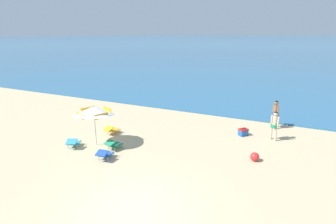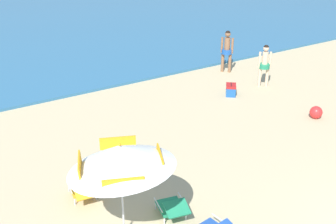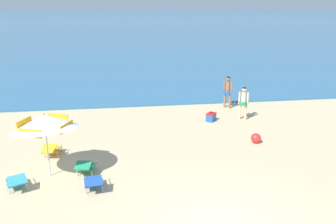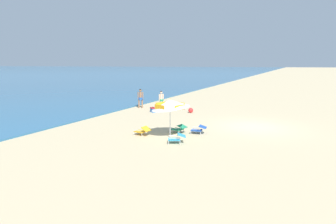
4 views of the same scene
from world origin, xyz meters
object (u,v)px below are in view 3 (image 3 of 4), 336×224
at_px(lounge_chair_facing_sea, 85,166).
at_px(beach_ball, 256,138).
at_px(person_standing_beside, 243,101).
at_px(beach_umbrella_striped_main, 45,122).
at_px(lounge_chair_beside_umbrella, 16,181).
at_px(person_standing_near_shore, 228,90).
at_px(lounge_chair_under_umbrella, 93,182).
at_px(cooler_box, 211,117).
at_px(lounge_chair_spare_folded, 52,149).

relative_size(lounge_chair_facing_sea, beach_ball, 2.36).
bearing_deg(person_standing_beside, beach_umbrella_striped_main, -150.58).
bearing_deg(lounge_chair_beside_umbrella, person_standing_near_shore, 39.78).
xyz_separation_m(beach_umbrella_striped_main, lounge_chair_under_umbrella, (1.45, -1.14, -1.57)).
bearing_deg(cooler_box, beach_umbrella_striped_main, -145.19).
height_order(person_standing_beside, cooler_box, person_standing_beside).
bearing_deg(cooler_box, beach_ball, -70.50).
height_order(lounge_chair_spare_folded, cooler_box, lounge_chair_spare_folded).
distance_m(beach_umbrella_striped_main, lounge_chair_facing_sea, 1.94).
bearing_deg(lounge_chair_under_umbrella, person_standing_near_shore, 49.61).
relative_size(person_standing_near_shore, person_standing_beside, 1.07).
bearing_deg(cooler_box, lounge_chair_under_umbrella, -132.05).
height_order(person_standing_near_shore, person_standing_beside, person_standing_near_shore).
relative_size(lounge_chair_beside_umbrella, lounge_chair_facing_sea, 1.05).
bearing_deg(person_standing_near_shore, cooler_box, -125.29).
bearing_deg(person_standing_beside, lounge_chair_beside_umbrella, -149.22).
bearing_deg(lounge_chair_facing_sea, person_standing_near_shore, 43.99).
bearing_deg(lounge_chair_facing_sea, beach_ball, 14.68).
relative_size(beach_umbrella_striped_main, cooler_box, 4.48).
bearing_deg(person_standing_near_shore, beach_umbrella_striped_main, -140.48).
distance_m(lounge_chair_spare_folded, person_standing_beside, 9.01).
relative_size(lounge_chair_facing_sea, person_standing_beside, 0.59).
xyz_separation_m(beach_umbrella_striped_main, person_standing_beside, (8.24, 4.65, -0.91)).
bearing_deg(cooler_box, lounge_chair_spare_folded, -156.25).
xyz_separation_m(lounge_chair_beside_umbrella, lounge_chair_facing_sea, (1.97, 0.71, 0.00)).
xyz_separation_m(person_standing_beside, beach_ball, (-0.54, -2.97, -0.74)).
distance_m(lounge_chair_under_umbrella, lounge_chair_spare_folded, 3.21).
xyz_separation_m(beach_umbrella_striped_main, lounge_chair_spare_folded, (-0.22, 1.60, -1.58)).
xyz_separation_m(lounge_chair_spare_folded, person_standing_near_shore, (8.34, 5.10, 0.73)).
height_order(lounge_chair_spare_folded, beach_ball, lounge_chair_spare_folded).
bearing_deg(lounge_chair_under_umbrella, lounge_chair_facing_sea, 106.13).
height_order(lounge_chair_spare_folded, person_standing_beside, person_standing_beside).
height_order(lounge_chair_beside_umbrella, beach_ball, lounge_chair_beside_umbrella).
relative_size(lounge_chair_spare_folded, beach_ball, 2.35).
relative_size(lounge_chair_under_umbrella, lounge_chair_spare_folded, 0.97).
distance_m(lounge_chair_facing_sea, lounge_chair_spare_folded, 2.13).
height_order(beach_umbrella_striped_main, beach_ball, beach_umbrella_striped_main).
height_order(lounge_chair_facing_sea, beach_ball, lounge_chair_facing_sea).
bearing_deg(beach_ball, lounge_chair_under_umbrella, -155.75).
xyz_separation_m(beach_umbrella_striped_main, lounge_chair_beside_umbrella, (-0.83, -0.76, -1.57)).
distance_m(lounge_chair_under_umbrella, cooler_box, 7.77).
bearing_deg(cooler_box, lounge_chair_beside_umbrella, -144.29).
bearing_deg(person_standing_beside, cooler_box, -179.25).
relative_size(lounge_chair_facing_sea, lounge_chair_spare_folded, 1.00).
height_order(lounge_chair_under_umbrella, lounge_chair_facing_sea, lounge_chair_facing_sea).
bearing_deg(lounge_chair_under_umbrella, person_standing_beside, 40.46).
relative_size(lounge_chair_under_umbrella, cooler_box, 1.53).
distance_m(beach_umbrella_striped_main, cooler_box, 8.27).
bearing_deg(beach_ball, cooler_box, 109.50).
bearing_deg(person_standing_beside, lounge_chair_spare_folded, -160.20).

